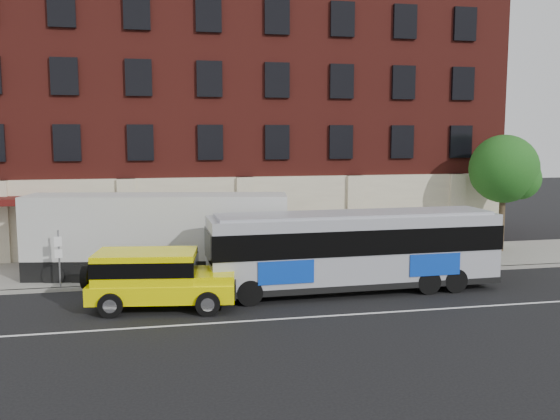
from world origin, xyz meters
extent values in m
plane|color=black|center=(0.00, 0.00, 0.00)|extent=(120.00, 120.00, 0.00)
cube|color=gray|center=(0.00, 9.00, 0.07)|extent=(60.00, 6.00, 0.15)
cube|color=gray|center=(0.00, 6.00, 0.07)|extent=(60.00, 0.25, 0.15)
cube|color=silver|center=(0.00, 0.50, 0.01)|extent=(60.00, 0.12, 0.01)
cube|color=#5A1B15|center=(0.00, 17.00, 7.65)|extent=(30.00, 10.00, 15.00)
cube|color=beige|center=(0.00, 11.85, 2.15)|extent=(30.00, 0.35, 4.00)
cube|color=#480E0C|center=(-11.00, 11.00, 3.25)|extent=(4.20, 2.20, 0.30)
cube|color=beige|center=(-12.00, 11.75, 2.15)|extent=(0.90, 0.55, 4.00)
cube|color=beige|center=(-6.00, 11.75, 2.15)|extent=(0.90, 0.55, 4.00)
cube|color=beige|center=(0.00, 11.75, 2.15)|extent=(0.90, 0.55, 4.00)
cube|color=beige|center=(6.00, 11.75, 2.15)|extent=(0.90, 0.55, 4.00)
cube|color=beige|center=(12.00, 11.75, 2.15)|extent=(0.90, 0.55, 4.00)
cube|color=black|center=(-8.75, 11.92, 5.95)|extent=(1.30, 0.20, 1.80)
cube|color=black|center=(-5.25, 11.92, 5.95)|extent=(1.30, 0.20, 1.80)
cube|color=black|center=(-1.75, 11.92, 5.95)|extent=(1.30, 0.20, 1.80)
cube|color=black|center=(1.75, 11.92, 5.95)|extent=(1.30, 0.20, 1.80)
cube|color=black|center=(5.25, 11.92, 5.95)|extent=(1.30, 0.20, 1.80)
cube|color=black|center=(8.75, 11.92, 5.95)|extent=(1.30, 0.20, 1.80)
cube|color=black|center=(12.25, 11.92, 5.95)|extent=(1.30, 0.20, 1.80)
cube|color=black|center=(-8.75, 11.92, 9.15)|extent=(1.30, 0.20, 1.80)
cube|color=black|center=(-5.25, 11.92, 9.15)|extent=(1.30, 0.20, 1.80)
cube|color=black|center=(-1.75, 11.92, 9.15)|extent=(1.30, 0.20, 1.80)
cube|color=black|center=(1.75, 11.92, 9.15)|extent=(1.30, 0.20, 1.80)
cube|color=black|center=(5.25, 11.92, 9.15)|extent=(1.30, 0.20, 1.80)
cube|color=black|center=(8.75, 11.92, 9.15)|extent=(1.30, 0.20, 1.80)
cube|color=black|center=(12.25, 11.92, 9.15)|extent=(1.30, 0.20, 1.80)
cube|color=black|center=(-8.75, 11.92, 12.35)|extent=(1.30, 0.20, 1.80)
cube|color=black|center=(-5.25, 11.92, 12.35)|extent=(1.30, 0.20, 1.80)
cube|color=black|center=(-1.75, 11.92, 12.35)|extent=(1.30, 0.20, 1.80)
cube|color=black|center=(1.75, 11.92, 12.35)|extent=(1.30, 0.20, 1.80)
cube|color=black|center=(5.25, 11.92, 12.35)|extent=(1.30, 0.20, 1.80)
cube|color=black|center=(8.75, 11.92, 12.35)|extent=(1.30, 0.20, 1.80)
cube|color=black|center=(12.25, 11.92, 12.35)|extent=(1.30, 0.20, 1.80)
cube|color=black|center=(-10.50, 11.78, 1.75)|extent=(2.60, 0.15, 2.80)
cube|color=black|center=(-4.50, 11.78, 1.75)|extent=(2.60, 0.15, 2.80)
cube|color=black|center=(1.50, 11.78, 1.75)|extent=(2.60, 0.15, 2.80)
cube|color=black|center=(7.50, 11.78, 1.75)|extent=(2.60, 0.15, 2.80)
cylinder|color=gray|center=(-8.50, 6.20, 1.25)|extent=(0.07, 0.07, 2.50)
cube|color=white|center=(-8.50, 6.05, 2.05)|extent=(0.30, 0.03, 0.40)
cube|color=white|center=(-8.50, 6.05, 1.55)|extent=(0.30, 0.03, 0.35)
cylinder|color=#3B2D1D|center=(13.50, 9.50, 1.65)|extent=(0.32, 0.32, 3.00)
sphere|color=#184C15|center=(13.50, 9.50, 4.55)|extent=(3.60, 3.60, 3.60)
sphere|color=#184C15|center=(14.20, 9.10, 4.05)|extent=(2.20, 2.20, 2.20)
sphere|color=#184C15|center=(12.90, 9.90, 4.15)|extent=(2.00, 2.00, 2.00)
cube|color=#999BA3|center=(3.26, 3.58, 1.74)|extent=(11.82, 2.70, 2.80)
cube|color=black|center=(3.26, 3.58, 0.44)|extent=(11.87, 2.75, 0.25)
cube|color=#999BA3|center=(3.26, 3.58, 3.19)|extent=(11.23, 2.40, 0.12)
cube|color=black|center=(3.26, 3.58, 2.21)|extent=(11.90, 2.78, 0.98)
cube|color=#0B36AE|center=(0.14, 2.26, 1.23)|extent=(2.16, 0.09, 0.88)
cube|color=#0B36AE|center=(6.17, 4.90, 1.23)|extent=(2.16, 0.09, 0.88)
cylinder|color=black|center=(-1.23, 2.38, 0.49)|extent=(0.99, 0.32, 0.98)
cylinder|color=black|center=(-1.28, 4.60, 0.49)|extent=(0.99, 0.32, 0.98)
cylinder|color=black|center=(6.03, 2.54, 0.49)|extent=(0.99, 0.32, 0.98)
cylinder|color=black|center=(5.98, 4.75, 0.49)|extent=(0.99, 0.32, 0.98)
cylinder|color=black|center=(7.20, 2.56, 0.49)|extent=(0.99, 0.32, 0.98)
cylinder|color=black|center=(7.15, 4.78, 0.49)|extent=(0.99, 0.32, 0.98)
cube|color=#FFF600|center=(-4.39, 2.71, 0.71)|extent=(5.50, 2.92, 0.65)
cube|color=#FFF600|center=(-4.98, 2.80, 1.58)|extent=(3.87, 2.64, 1.09)
cube|color=black|center=(-4.98, 2.80, 1.64)|extent=(3.92, 2.69, 0.55)
cube|color=#FFF600|center=(-2.61, 2.45, 1.20)|extent=(1.92, 2.29, 0.33)
cube|color=black|center=(-1.77, 2.33, 0.76)|extent=(0.32, 1.74, 0.60)
cylinder|color=black|center=(-7.14, 3.12, 1.20)|extent=(0.36, 0.86, 0.83)
cylinder|color=black|center=(-2.87, 1.41, 0.44)|extent=(0.91, 0.43, 0.87)
cylinder|color=silver|center=(-2.87, 1.41, 0.44)|extent=(0.52, 0.39, 0.48)
cylinder|color=black|center=(-2.56, 3.52, 0.44)|extent=(0.91, 0.43, 0.87)
cylinder|color=silver|center=(-2.56, 3.52, 0.44)|extent=(0.52, 0.39, 0.48)
cylinder|color=black|center=(-6.22, 1.90, 0.44)|extent=(0.91, 0.43, 0.87)
cylinder|color=silver|center=(-6.22, 1.90, 0.44)|extent=(0.52, 0.39, 0.48)
cylinder|color=black|center=(-5.90, 4.02, 0.44)|extent=(0.91, 0.43, 0.87)
cylinder|color=silver|center=(-5.90, 4.02, 0.44)|extent=(0.52, 0.39, 0.48)
cube|color=black|center=(-4.52, 7.31, 0.52)|extent=(11.48, 4.17, 1.03)
cube|color=silver|center=(-4.52, 7.31, 2.39)|extent=(11.49, 4.21, 2.72)
cylinder|color=black|center=(-8.87, 6.98, 0.47)|extent=(0.97, 0.42, 0.94)
cylinder|color=black|center=(-8.49, 9.11, 0.47)|extent=(0.97, 0.42, 0.94)
cylinder|color=black|center=(-7.76, 6.79, 0.47)|extent=(0.97, 0.42, 0.94)
cylinder|color=black|center=(-7.38, 8.92, 0.47)|extent=(0.97, 0.42, 0.94)
cylinder|color=black|center=(-1.66, 5.71, 0.47)|extent=(0.97, 0.42, 0.94)
cylinder|color=black|center=(-1.28, 7.84, 0.47)|extent=(0.97, 0.42, 0.94)
cylinder|color=black|center=(-0.55, 5.52, 0.47)|extent=(0.97, 0.42, 0.94)
cylinder|color=black|center=(-0.17, 7.64, 0.47)|extent=(0.97, 0.42, 0.94)
camera|label=1|loc=(-4.60, -19.42, 6.37)|focal=38.87mm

